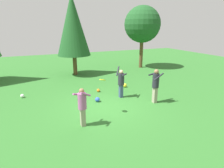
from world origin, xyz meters
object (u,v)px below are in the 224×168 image
Objects in this scene: ball_orange at (98,90)px; ball_white at (22,96)px; person_bystander at (156,83)px; tree_center at (73,25)px; ball_blue at (97,100)px; person_thrower at (121,81)px; frisbee at (102,80)px; tree_far_right at (142,25)px; ball_yellow at (125,85)px; person_catcher at (82,104)px.

ball_orange is 0.95× the size of ball_white.
person_bystander is 0.29× the size of tree_center.
ball_blue is (-0.57, -1.46, 0.03)m from ball_orange.
person_thrower is at bearing 4.44° from ball_blue.
tree_far_right is at bearing 49.24° from frisbee.
person_bystander reaches higher than ball_blue.
person_bystander is 7.38m from ball_white.
tree_center is at bearing -177.45° from tree_far_right.
ball_white is at bearing 174.52° from ball_yellow.
ball_yellow reaches higher than ball_white.
frisbee is at bearing -130.76° from tree_far_right.
tree_center reaches higher than ball_yellow.
ball_yellow is at bearing -167.32° from person_thrower.
ball_yellow is at bearing -130.60° from tree_far_right.
person_bystander reaches higher than person_catcher.
frisbee reaches higher than ball_white.
person_thrower is 1.10× the size of person_catcher.
ball_orange is at bearing -55.64° from person_bystander.
person_catcher reaches higher than ball_yellow.
tree_far_right is (5.30, 6.52, 3.04)m from person_thrower.
person_thrower is 0.97× the size of person_bystander.
person_bystander is at bearing -18.96° from person_catcher.
person_catcher is at bearing -4.45° from person_thrower.
person_bystander reaches higher than ball_yellow.
tree_far_right is at bearing 39.93° from ball_orange.
ball_white is 0.84× the size of ball_blue.
ball_yellow is at bearing -5.48° from ball_white.
ball_orange is at bearing -174.22° from ball_yellow.
ball_yellow is 0.05× the size of tree_far_right.
person_catcher is 7.58× the size of ball_white.
ball_white is (-4.25, 0.78, 0.01)m from ball_orange.
frisbee is 8.17m from tree_center.
person_bystander is 3.10m from ball_yellow.
person_thrower is 3.60m from person_catcher.
frisbee is (-1.69, -1.60, 0.69)m from person_thrower.
tree_center reaches higher than ball_white.
person_thrower reaches higher than ball_blue.
tree_far_right is (4.02, 7.92, 2.91)m from person_bystander.
person_bystander is 9.35m from tree_far_right.
person_thrower is 0.31× the size of tree_far_right.
ball_orange is at bearing 74.49° from frisbee.
ball_orange is (-2.16, 2.75, -0.97)m from person_bystander.
ball_yellow is 1.04× the size of ball_blue.
tree_far_right reaches higher than person_bystander.
person_thrower is at bearing -129.14° from tree_far_right.
person_thrower is 2.43m from frisbee.
tree_center is (3.97, 4.10, 3.79)m from ball_white.
ball_white is (-2.32, 4.39, -0.83)m from person_catcher.
tree_center is 6.47m from tree_far_right.
ball_yellow is (1.04, 1.54, -0.81)m from person_thrower.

